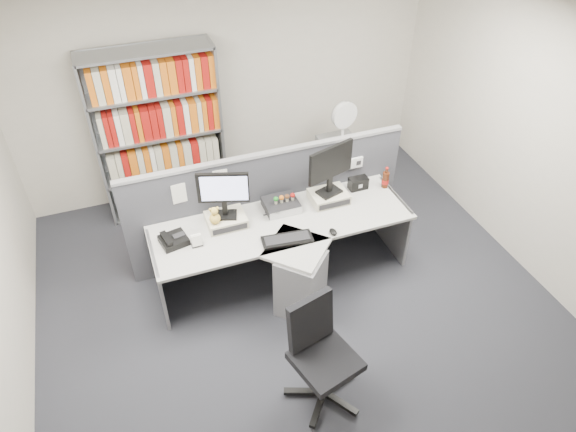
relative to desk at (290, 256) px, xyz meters
name	(u,v)px	position (x,y,z in m)	size (l,w,h in m)	color
ground	(311,330)	(0.00, -0.60, -0.46)	(5.50, 5.50, 0.00)	#303138
room_shell	(318,177)	(0.00, -0.60, 1.33)	(5.04, 5.54, 2.72)	beige
partition	(269,202)	(0.00, 0.65, 0.19)	(3.00, 0.08, 1.27)	#404149
desk	(290,256)	(0.00, 0.00, 0.00)	(2.60, 1.20, 0.72)	#B1B0AB
monitor_riser_left	(226,220)	(-0.53, 0.38, 0.31)	(0.38, 0.31, 0.10)	beige
monitor_riser_right	(329,197)	(0.57, 0.38, 0.31)	(0.38, 0.31, 0.10)	beige
monitor_left	(223,191)	(-0.53, 0.38, 0.66)	(0.48, 0.22, 0.50)	black
monitor_right	(331,166)	(0.57, 0.38, 0.69)	(0.52, 0.23, 0.55)	black
desktop_pc	(281,205)	(0.06, 0.42, 0.31)	(0.34, 0.31, 0.09)	black
figurines	(284,198)	(0.09, 0.41, 0.41)	(0.23, 0.05, 0.09)	beige
keyboard	(287,239)	(-0.05, -0.06, 0.28)	(0.50, 0.23, 0.03)	black
mouse	(333,232)	(0.40, -0.11, 0.28)	(0.07, 0.11, 0.04)	black
desk_phone	(173,240)	(-1.07, 0.28, 0.30)	(0.28, 0.27, 0.11)	black
desk_calendar	(197,241)	(-0.87, 0.17, 0.32)	(0.11, 0.08, 0.13)	black
plush_toy	(215,216)	(-0.65, 0.32, 0.44)	(0.11, 0.11, 0.19)	gold
speaker	(358,183)	(0.95, 0.47, 0.33)	(0.20, 0.11, 0.13)	black
cola_bottle	(385,180)	(1.24, 0.40, 0.36)	(0.08, 0.08, 0.25)	#3F190A
shelving_unit	(160,137)	(-0.90, 1.85, 0.52)	(1.41, 0.40, 2.00)	gray
filing_cabinet	(340,167)	(1.20, 1.40, -0.11)	(0.45, 0.61, 0.70)	gray
desk_fan	(344,118)	(1.20, 1.40, 0.59)	(0.33, 0.20, 0.56)	white
office_chair	(320,351)	(-0.19, -1.20, 0.07)	(0.66, 0.64, 0.99)	silver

